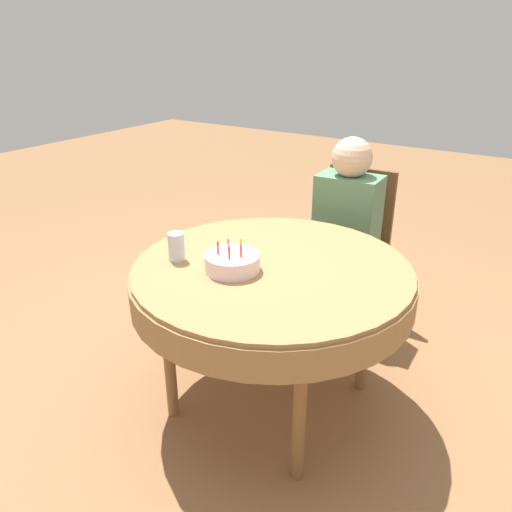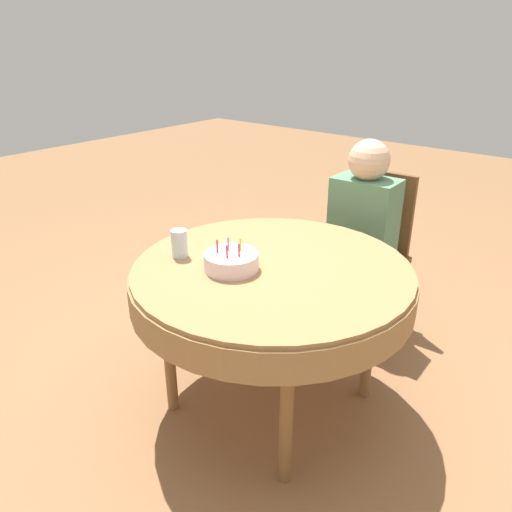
# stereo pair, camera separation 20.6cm
# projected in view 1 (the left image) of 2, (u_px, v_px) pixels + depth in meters

# --- Properties ---
(ground_plane) EXTENTS (12.00, 12.00, 0.00)m
(ground_plane) POSITION_uv_depth(u_px,v_px,m) (270.00, 400.00, 2.37)
(ground_plane) COLOR #8C603D
(dining_table) EXTENTS (1.19, 1.19, 0.71)m
(dining_table) POSITION_uv_depth(u_px,v_px,m) (272.00, 283.00, 2.11)
(dining_table) COLOR #9E7547
(dining_table) RESTS_ON ground_plane
(chair) EXTENTS (0.46, 0.46, 0.89)m
(chair) POSITION_uv_depth(u_px,v_px,m) (350.00, 243.00, 2.91)
(chair) COLOR brown
(chair) RESTS_ON ground_plane
(person) EXTENTS (0.35, 0.32, 1.10)m
(person) POSITION_uv_depth(u_px,v_px,m) (346.00, 217.00, 2.76)
(person) COLOR #DBB293
(person) RESTS_ON ground_plane
(birthday_cake) EXTENTS (0.22, 0.22, 0.13)m
(birthday_cake) POSITION_uv_depth(u_px,v_px,m) (232.00, 262.00, 2.02)
(birthday_cake) COLOR silver
(birthday_cake) RESTS_ON dining_table
(drinking_glass) EXTENTS (0.07, 0.07, 0.12)m
(drinking_glass) POSITION_uv_depth(u_px,v_px,m) (176.00, 247.00, 2.10)
(drinking_glass) COLOR silver
(drinking_glass) RESTS_ON dining_table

